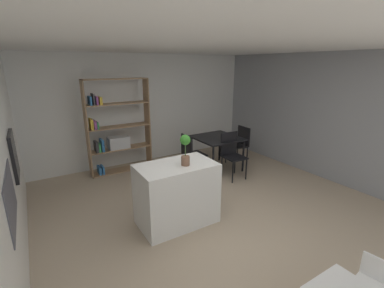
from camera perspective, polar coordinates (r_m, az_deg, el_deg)
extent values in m
plane|color=tan|center=(4.25, 3.44, -16.26)|extent=(8.70, 8.70, 0.00)
cube|color=white|center=(3.58, 4.20, 21.09)|extent=(6.18, 6.34, 0.06)
cube|color=silver|center=(6.47, -12.57, 7.09)|extent=(6.18, 0.06, 2.56)
cube|color=gray|center=(5.99, 28.53, 4.72)|extent=(0.06, 6.34, 2.56)
cube|color=#4C4C56|center=(3.06, -34.30, -9.65)|extent=(0.01, 0.94, 0.51)
cube|color=black|center=(4.11, -33.82, -2.05)|extent=(0.04, 0.59, 0.60)
cylinder|color=#B7BABC|center=(4.05, -34.87, 1.23)|extent=(0.02, 0.47, 0.02)
cube|color=white|center=(4.02, -3.28, -10.62)|extent=(1.13, 0.68, 0.93)
cylinder|color=brown|center=(3.78, -1.42, -3.57)|extent=(0.12, 0.12, 0.13)
cylinder|color=#476633|center=(3.73, -1.44, -1.29)|extent=(0.01, 0.01, 0.18)
sphere|color=#317B25|center=(3.69, -1.45, 0.89)|extent=(0.15, 0.15, 0.15)
cube|color=#997551|center=(5.87, -21.59, 2.75)|extent=(0.02, 0.31, 2.03)
cube|color=#997551|center=(6.22, -9.52, 4.43)|extent=(0.02, 0.31, 2.03)
cube|color=#997551|center=(5.88, -16.14, 13.22)|extent=(1.35, 0.31, 0.02)
cube|color=#997551|center=(6.31, -14.69, -5.30)|extent=(1.35, 0.31, 0.02)
cube|color=#997551|center=(6.14, -15.03, -0.89)|extent=(1.31, 0.31, 0.02)
cube|color=#997551|center=(6.01, -15.38, 3.64)|extent=(1.31, 0.31, 0.02)
cube|color=#997551|center=(5.93, -15.75, 8.32)|extent=(1.31, 0.31, 0.02)
cube|color=#2D6BAD|center=(6.16, -19.20, -5.29)|extent=(0.05, 0.25, 0.16)
cube|color=#2D6BAD|center=(6.18, -18.59, -5.18)|extent=(0.04, 0.25, 0.16)
cube|color=#38383D|center=(5.99, -19.82, -0.50)|extent=(0.05, 0.25, 0.23)
cube|color=#338E4C|center=(6.01, -19.29, -0.67)|extent=(0.04, 0.25, 0.17)
cube|color=#2D6BAD|center=(6.01, -18.71, -0.22)|extent=(0.05, 0.25, 0.25)
cube|color=gold|center=(5.86, -20.79, 4.02)|extent=(0.05, 0.25, 0.22)
cube|color=#8E4793|center=(5.88, -20.15, 3.89)|extent=(0.05, 0.25, 0.17)
cube|color=#338E4C|center=(5.89, -19.66, 3.81)|extent=(0.03, 0.25, 0.14)
cube|color=#2D6BAD|center=(5.79, -21.04, 8.66)|extent=(0.04, 0.25, 0.18)
cube|color=#38383D|center=(5.80, -20.44, 8.97)|extent=(0.03, 0.25, 0.22)
cube|color=#8E4793|center=(5.82, -19.82, 8.76)|extent=(0.04, 0.25, 0.17)
cube|color=gold|center=(5.83, -19.12, 8.77)|extent=(0.05, 0.25, 0.15)
cube|color=#B7BABC|center=(6.09, -15.42, 0.33)|extent=(0.44, 0.27, 0.26)
cube|color=white|center=(3.37, 35.23, -21.14)|extent=(0.07, 0.32, 0.24)
cube|color=white|center=(3.54, 32.10, -24.19)|extent=(0.03, 0.03, 0.27)
cube|color=black|center=(5.97, 5.37, 1.32)|extent=(0.95, 0.98, 0.03)
cylinder|color=black|center=(5.52, 4.51, -4.05)|extent=(0.04, 0.04, 0.72)
cylinder|color=black|center=(6.02, 10.90, -2.54)|extent=(0.04, 0.04, 0.72)
cylinder|color=black|center=(6.20, -0.17, -1.66)|extent=(0.04, 0.04, 0.72)
cylinder|color=black|center=(6.65, 5.91, -0.49)|extent=(0.04, 0.04, 0.72)
cube|color=black|center=(5.73, 0.54, -2.24)|extent=(0.42, 0.43, 0.03)
cube|color=black|center=(5.57, -1.14, -0.32)|extent=(0.03, 0.43, 0.44)
cylinder|color=black|center=(5.76, 3.01, -4.63)|extent=(0.03, 0.03, 0.44)
cylinder|color=black|center=(6.05, 1.04, -3.56)|extent=(0.03, 0.03, 0.44)
cylinder|color=black|center=(5.58, -0.02, -5.33)|extent=(0.03, 0.03, 0.44)
cylinder|color=black|center=(5.88, -1.90, -4.19)|extent=(0.03, 0.03, 0.44)
cube|color=black|center=(5.60, 9.05, -2.81)|extent=(0.43, 0.45, 0.03)
cube|color=black|center=(5.68, 7.89, 0.17)|extent=(0.41, 0.05, 0.48)
cylinder|color=black|center=(5.45, 8.71, -6.05)|extent=(0.03, 0.03, 0.45)
cylinder|color=black|center=(5.66, 11.52, -5.33)|extent=(0.03, 0.03, 0.45)
cylinder|color=black|center=(5.72, 6.39, -4.81)|extent=(0.03, 0.03, 0.45)
cylinder|color=black|center=(5.92, 9.15, -4.18)|extent=(0.03, 0.03, 0.45)
cube|color=black|center=(6.41, 9.56, -0.35)|extent=(0.44, 0.44, 0.03)
cube|color=black|center=(6.47, 11.00, 1.81)|extent=(0.05, 0.42, 0.43)
cylinder|color=black|center=(6.52, 7.24, -2.16)|extent=(0.03, 0.03, 0.45)
cylinder|color=black|center=(6.24, 9.19, -3.09)|extent=(0.03, 0.03, 0.45)
cylinder|color=black|center=(6.72, 9.71, -1.67)|extent=(0.03, 0.03, 0.45)
cylinder|color=black|center=(6.46, 11.69, -2.54)|extent=(0.03, 0.03, 0.45)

